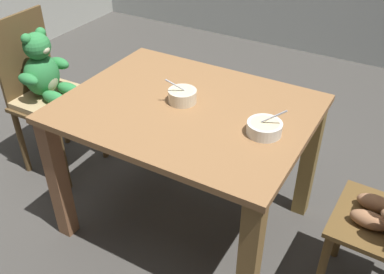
{
  "coord_description": "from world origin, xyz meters",
  "views": [
    {
      "loc": [
        0.87,
        -1.45,
        1.73
      ],
      "look_at": [
        0.0,
        0.05,
        0.52
      ],
      "focal_mm": 40.49,
      "sensor_mm": 36.0,
      "label": 1
    }
  ],
  "objects_px": {
    "teddy_chair_near_left": "(46,82)",
    "dining_table": "(187,132)",
    "porridge_bowl_cream_center": "(182,96)",
    "porridge_bowl_white_near_right": "(264,128)"
  },
  "relations": [
    {
      "from": "dining_table",
      "to": "porridge_bowl_cream_center",
      "type": "bearing_deg",
      "value": 146.84
    },
    {
      "from": "teddy_chair_near_left",
      "to": "porridge_bowl_cream_center",
      "type": "height_order",
      "value": "teddy_chair_near_left"
    },
    {
      "from": "porridge_bowl_cream_center",
      "to": "dining_table",
      "type": "bearing_deg",
      "value": -33.16
    },
    {
      "from": "dining_table",
      "to": "teddy_chair_near_left",
      "type": "relative_size",
      "value": 1.19
    },
    {
      "from": "teddy_chair_near_left",
      "to": "porridge_bowl_cream_center",
      "type": "relative_size",
      "value": 7.17
    },
    {
      "from": "dining_table",
      "to": "porridge_bowl_cream_center",
      "type": "distance_m",
      "value": 0.18
    },
    {
      "from": "teddy_chair_near_left",
      "to": "dining_table",
      "type": "bearing_deg",
      "value": -3.65
    },
    {
      "from": "porridge_bowl_cream_center",
      "to": "teddy_chair_near_left",
      "type": "bearing_deg",
      "value": 178.32
    },
    {
      "from": "dining_table",
      "to": "porridge_bowl_white_near_right",
      "type": "bearing_deg",
      "value": -4.86
    },
    {
      "from": "dining_table",
      "to": "porridge_bowl_cream_center",
      "type": "relative_size",
      "value": 8.53
    }
  ]
}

